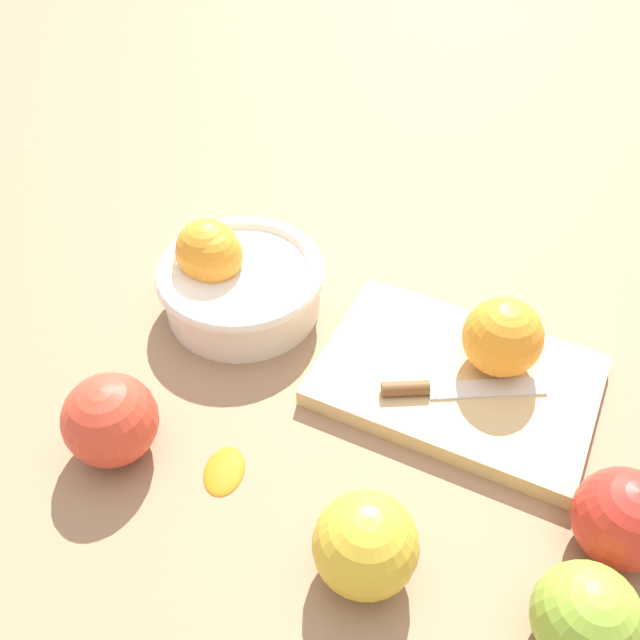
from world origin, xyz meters
TOP-DOWN VIEW (x-y plane):
  - ground_plane at (0.00, 0.00)m, footprint 2.40×2.40m
  - bowl at (-0.17, 0.08)m, footprint 0.18×0.18m
  - cutting_board at (0.08, 0.06)m, footprint 0.27×0.19m
  - orange_on_board at (0.11, 0.09)m, footprint 0.08×0.08m
  - knife at (0.07, 0.03)m, footprint 0.15×0.08m
  - apple_front_right at (0.24, -0.05)m, footprint 0.08×0.08m
  - apple_front_right_2 at (0.07, -0.15)m, footprint 0.08×0.08m
  - apple_front_right_3 at (0.23, -0.14)m, footprint 0.08×0.08m
  - apple_front_left at (-0.18, -0.13)m, footprint 0.08×0.08m
  - citrus_peel at (-0.08, -0.11)m, footprint 0.05×0.06m

SIDE VIEW (x-z plane):
  - ground_plane at x=0.00m, z-range 0.00..0.00m
  - citrus_peel at x=-0.08m, z-range 0.00..0.01m
  - cutting_board at x=0.08m, z-range 0.00..0.02m
  - knife at x=0.07m, z-range 0.02..0.03m
  - apple_front_right_3 at x=0.23m, z-range 0.00..0.08m
  - bowl at x=-0.17m, z-range -0.01..0.09m
  - apple_front_right at x=0.24m, z-range 0.00..0.08m
  - apple_front_right_2 at x=0.07m, z-range 0.00..0.08m
  - apple_front_left at x=-0.18m, z-range 0.00..0.08m
  - orange_on_board at x=0.11m, z-range 0.02..0.10m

